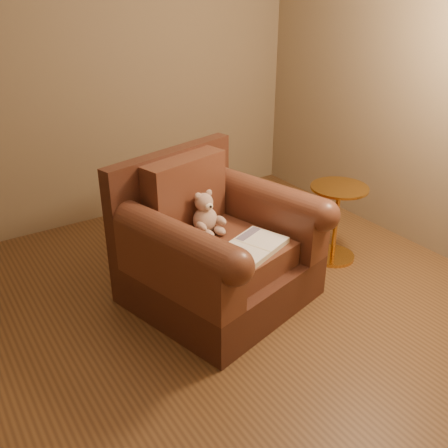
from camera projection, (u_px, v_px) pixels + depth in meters
floor at (220, 327)px, 3.21m from camera, size 4.00×4.00×0.00m
room at (219, 46)px, 2.45m from camera, size 4.02×4.02×2.71m
armchair at (214, 248)px, 3.37m from camera, size 1.30×1.26×0.97m
teddy_bear at (206, 217)px, 3.35m from camera, size 0.21×0.24×0.29m
guidebook at (251, 248)px, 3.15m from camera, size 0.55×0.44×0.04m
side_table at (336, 220)px, 3.86m from camera, size 0.44×0.44×0.61m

